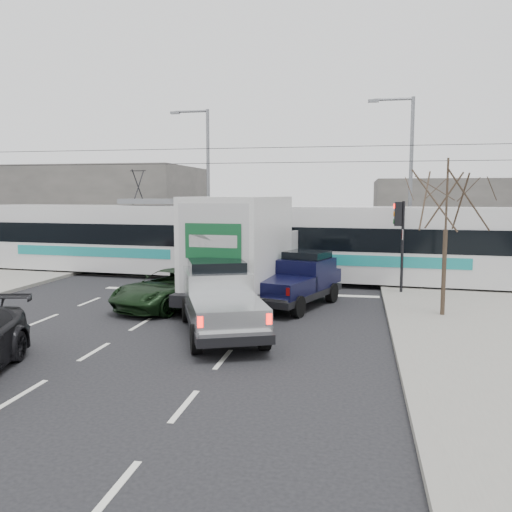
% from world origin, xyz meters
% --- Properties ---
extents(ground, '(120.00, 120.00, 0.00)m').
position_xyz_m(ground, '(0.00, 0.00, 0.00)').
color(ground, black).
rests_on(ground, ground).
extents(sidewalk_right, '(6.00, 60.00, 0.15)m').
position_xyz_m(sidewalk_right, '(9.00, 0.00, 0.07)').
color(sidewalk_right, gray).
rests_on(sidewalk_right, ground).
extents(rails, '(60.00, 1.60, 0.03)m').
position_xyz_m(rails, '(0.00, 10.00, 0.01)').
color(rails, '#33302D').
rests_on(rails, ground).
extents(building_left, '(14.00, 10.00, 6.00)m').
position_xyz_m(building_left, '(-14.00, 22.00, 3.00)').
color(building_left, slate).
rests_on(building_left, ground).
extents(building_right, '(12.00, 10.00, 5.00)m').
position_xyz_m(building_right, '(12.00, 24.00, 2.50)').
color(building_right, slate).
rests_on(building_right, ground).
extents(bare_tree, '(2.40, 2.40, 5.00)m').
position_xyz_m(bare_tree, '(7.60, 2.50, 3.79)').
color(bare_tree, '#47382B').
rests_on(bare_tree, ground).
extents(traffic_signal, '(0.44, 0.44, 3.60)m').
position_xyz_m(traffic_signal, '(6.47, 6.50, 2.74)').
color(traffic_signal, black).
rests_on(traffic_signal, ground).
extents(street_lamp_near, '(2.38, 0.25, 9.00)m').
position_xyz_m(street_lamp_near, '(7.31, 14.00, 5.11)').
color(street_lamp_near, slate).
rests_on(street_lamp_near, ground).
extents(street_lamp_far, '(2.38, 0.25, 9.00)m').
position_xyz_m(street_lamp_far, '(-4.19, 16.00, 5.11)').
color(street_lamp_far, slate).
rests_on(street_lamp_far, ground).
extents(catenary, '(60.00, 0.20, 7.00)m').
position_xyz_m(catenary, '(0.00, 10.00, 3.88)').
color(catenary, black).
rests_on(catenary, ground).
extents(tram, '(25.45, 4.93, 5.17)m').
position_xyz_m(tram, '(-1.31, 9.44, 1.83)').
color(tram, silver).
rests_on(tram, ground).
extents(silver_pickup, '(3.82, 5.86, 2.02)m').
position_xyz_m(silver_pickup, '(0.93, -0.37, 1.00)').
color(silver_pickup, black).
rests_on(silver_pickup, ground).
extents(box_truck, '(3.44, 8.08, 3.93)m').
position_xyz_m(box_truck, '(0.70, 4.36, 1.94)').
color(box_truck, black).
rests_on(box_truck, ground).
extents(navy_pickup, '(3.09, 4.88, 1.93)m').
position_xyz_m(navy_pickup, '(2.84, 3.76, 0.95)').
color(navy_pickup, black).
rests_on(navy_pickup, ground).
extents(green_car, '(3.89, 5.32, 1.34)m').
position_xyz_m(green_car, '(-1.61, 2.66, 0.67)').
color(green_car, black).
rests_on(green_car, ground).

